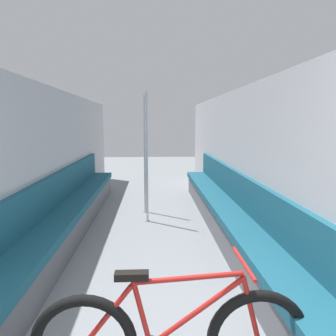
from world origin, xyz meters
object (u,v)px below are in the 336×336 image
at_px(grab_pole_near, 147,160).
at_px(bench_seat_row_right, 229,217).
at_px(bench_seat_row_left, 65,219).
at_px(grab_pole_far, 145,156).

bearing_deg(grab_pole_near, bench_seat_row_right, -36.45).
height_order(bench_seat_row_left, grab_pole_near, grab_pole_near).
bearing_deg(bench_seat_row_left, grab_pole_far, 53.09).
relative_size(bench_seat_row_left, bench_seat_row_right, 1.00).
relative_size(bench_seat_row_right, grab_pole_far, 3.04).
relative_size(bench_seat_row_right, grab_pole_near, 3.04).
height_order(bench_seat_row_left, bench_seat_row_right, same).
bearing_deg(bench_seat_row_right, grab_pole_far, 130.29).
distance_m(grab_pole_near, grab_pole_far, 0.57).
height_order(grab_pole_near, grab_pole_far, same).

